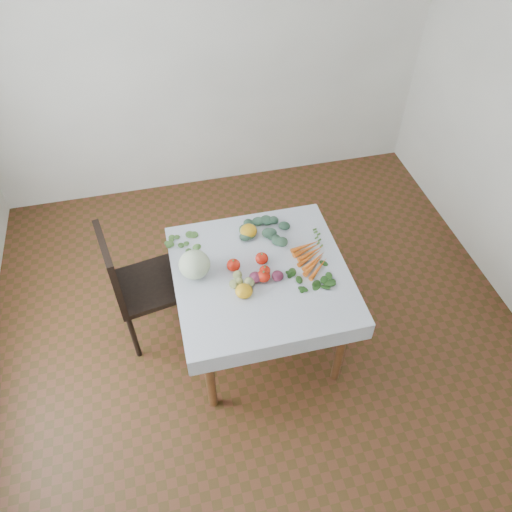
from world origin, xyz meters
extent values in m
plane|color=#5B301C|center=(0.00, 0.00, 0.00)|extent=(4.00, 4.00, 0.00)
cube|color=white|center=(0.00, 2.00, 1.35)|extent=(4.00, 0.04, 2.70)
cube|color=brown|center=(0.00, 0.00, 0.73)|extent=(1.00, 1.00, 0.04)
cylinder|color=brown|center=(-0.44, -0.44, 0.35)|extent=(0.06, 0.06, 0.71)
cylinder|color=brown|center=(0.44, -0.44, 0.35)|extent=(0.06, 0.06, 0.71)
cylinder|color=brown|center=(-0.44, 0.44, 0.35)|extent=(0.06, 0.06, 0.71)
cylinder|color=brown|center=(0.44, 0.44, 0.35)|extent=(0.06, 0.06, 0.71)
cube|color=white|center=(0.00, 0.00, 0.75)|extent=(1.12, 1.12, 0.01)
cube|color=black|center=(-0.75, 0.29, 0.49)|extent=(0.53, 0.53, 0.04)
cube|color=black|center=(-0.95, 0.26, 0.76)|extent=(0.12, 0.45, 0.50)
cylinder|color=black|center=(-0.90, 0.07, 0.23)|extent=(0.04, 0.04, 0.46)
cylinder|color=black|center=(-0.52, 0.14, 0.23)|extent=(0.04, 0.04, 0.46)
cylinder|color=black|center=(-0.97, 0.45, 0.23)|extent=(0.04, 0.04, 0.46)
cylinder|color=black|center=(-0.59, 0.52, 0.23)|extent=(0.04, 0.04, 0.46)
ellipsoid|color=#B8C6A5|center=(-0.41, 0.08, 0.85)|extent=(0.26, 0.26, 0.18)
ellipsoid|color=red|center=(0.02, -0.02, 0.79)|extent=(0.10, 0.10, 0.06)
ellipsoid|color=red|center=(0.03, 0.08, 0.79)|extent=(0.10, 0.10, 0.08)
ellipsoid|color=red|center=(-0.17, 0.07, 0.80)|extent=(0.09, 0.09, 0.08)
ellipsoid|color=red|center=(0.00, -0.07, 0.79)|extent=(0.10, 0.10, 0.08)
ellipsoid|color=gold|center=(0.00, 0.36, 0.80)|extent=(0.14, 0.14, 0.08)
ellipsoid|color=gold|center=(-0.15, -0.16, 0.79)|extent=(0.13, 0.13, 0.08)
ellipsoid|color=#571935|center=(-0.05, -0.06, 0.79)|extent=(0.11, 0.11, 0.07)
ellipsoid|color=#571935|center=(0.09, -0.08, 0.79)|extent=(0.10, 0.10, 0.07)
ellipsoid|color=#A3B467|center=(-0.13, -0.04, 0.78)|extent=(0.06, 0.06, 0.05)
ellipsoid|color=#A3B467|center=(-0.16, -0.02, 0.78)|extent=(0.06, 0.06, 0.05)
ellipsoid|color=#A3B467|center=(-0.14, -0.08, 0.78)|extent=(0.06, 0.06, 0.05)
ellipsoid|color=#A3B467|center=(-0.09, 0.00, 0.78)|extent=(0.06, 0.06, 0.05)
cone|color=orange|center=(0.36, 0.15, 0.77)|extent=(0.23, 0.08, 0.03)
cone|color=orange|center=(0.36, 0.11, 0.77)|extent=(0.22, 0.10, 0.03)
cone|color=orange|center=(0.36, 0.07, 0.77)|extent=(0.22, 0.12, 0.03)
cone|color=orange|center=(0.36, 0.04, 0.77)|extent=(0.21, 0.14, 0.03)
cone|color=orange|center=(0.36, 0.00, 0.77)|extent=(0.20, 0.15, 0.03)
cone|color=orange|center=(0.36, -0.03, 0.77)|extent=(0.20, 0.17, 0.03)
cone|color=orange|center=(0.36, -0.07, 0.77)|extent=(0.19, 0.18, 0.03)
ellipsoid|color=#3E654A|center=(0.12, 0.34, 0.78)|extent=(0.07, 0.07, 0.05)
ellipsoid|color=#3E654A|center=(0.06, 0.35, 0.78)|extent=(0.07, 0.07, 0.05)
ellipsoid|color=#3E654A|center=(0.11, 0.30, 0.78)|extent=(0.07, 0.07, 0.05)
ellipsoid|color=#3E654A|center=(0.11, 0.38, 0.78)|extent=(0.07, 0.07, 0.05)
ellipsoid|color=#3E654A|center=(0.04, 0.31, 0.78)|extent=(0.07, 0.07, 0.05)
ellipsoid|color=#3E654A|center=(0.16, 0.33, 0.78)|extent=(0.07, 0.07, 0.05)
ellipsoid|color=#3E654A|center=(0.04, 0.39, 0.78)|extent=(0.07, 0.07, 0.05)
ellipsoid|color=#3E654A|center=(0.08, 0.26, 0.78)|extent=(0.07, 0.07, 0.05)
ellipsoid|color=#3E654A|center=(0.17, 0.39, 0.78)|extent=(0.07, 0.07, 0.05)
ellipsoid|color=#3E654A|center=(-0.02, 0.34, 0.78)|extent=(0.07, 0.07, 0.05)
ellipsoid|color=#3E654A|center=(0.18, 0.27, 0.78)|extent=(0.07, 0.07, 0.05)
ellipsoid|color=#3E654A|center=(0.08, 0.44, 0.78)|extent=(0.07, 0.07, 0.05)
ellipsoid|color=#3E654A|center=(0.01, 0.25, 0.78)|extent=(0.07, 0.07, 0.05)
ellipsoid|color=#3E654A|center=(0.24, 0.36, 0.78)|extent=(0.07, 0.07, 0.05)
ellipsoid|color=#3E654A|center=(-0.04, 0.41, 0.78)|extent=(0.07, 0.07, 0.05)
ellipsoid|color=#3E654A|center=(0.13, 0.20, 0.78)|extent=(0.07, 0.07, 0.05)
ellipsoid|color=#1E4816|center=(0.33, -0.13, 0.76)|extent=(0.07, 0.04, 0.01)
ellipsoid|color=#1E4816|center=(0.29, -0.11, 0.76)|extent=(0.07, 0.04, 0.01)
ellipsoid|color=#1E4816|center=(0.31, -0.16, 0.76)|extent=(0.07, 0.04, 0.01)
ellipsoid|color=#1E4816|center=(0.34, -0.10, 0.76)|extent=(0.07, 0.04, 0.01)
ellipsoid|color=#1E4816|center=(0.25, -0.14, 0.76)|extent=(0.07, 0.04, 0.01)
ellipsoid|color=#1E4816|center=(0.36, -0.16, 0.76)|extent=(0.07, 0.04, 0.01)
ellipsoid|color=#1E4816|center=(0.29, -0.07, 0.76)|extent=(0.07, 0.04, 0.01)
ellipsoid|color=#1E4816|center=(0.26, -0.19, 0.76)|extent=(0.07, 0.04, 0.01)
ellipsoid|color=#1E4816|center=(0.40, -0.11, 0.76)|extent=(0.07, 0.04, 0.01)
ellipsoid|color=#1E4816|center=(0.22, -0.09, 0.76)|extent=(0.07, 0.04, 0.01)
ellipsoid|color=#1E4816|center=(0.35, -0.22, 0.76)|extent=(0.07, 0.04, 0.01)
ellipsoid|color=#1E4816|center=(0.35, -0.04, 0.76)|extent=(0.07, 0.04, 0.01)
ellipsoid|color=#1E4816|center=(0.19, -0.18, 0.76)|extent=(0.07, 0.04, 0.01)
ellipsoid|color=#1E4816|center=(0.44, -0.17, 0.76)|extent=(0.07, 0.04, 0.01)
ellipsoid|color=#59833C|center=(-0.45, 0.37, 0.77)|extent=(0.05, 0.05, 0.02)
ellipsoid|color=#59833C|center=(-0.48, 0.38, 0.77)|extent=(0.05, 0.05, 0.02)
ellipsoid|color=#59833C|center=(-0.46, 0.34, 0.77)|extent=(0.05, 0.05, 0.02)
ellipsoid|color=#59833C|center=(-0.45, 0.39, 0.77)|extent=(0.05, 0.05, 0.02)
ellipsoid|color=#59833C|center=(-0.50, 0.35, 0.77)|extent=(0.05, 0.05, 0.02)
ellipsoid|color=#59833C|center=(-0.42, 0.35, 0.77)|extent=(0.05, 0.05, 0.02)
ellipsoid|color=#59833C|center=(-0.49, 0.41, 0.77)|extent=(0.05, 0.05, 0.02)
ellipsoid|color=#59833C|center=(-0.48, 0.32, 0.77)|extent=(0.05, 0.05, 0.02)
ellipsoid|color=#59833C|center=(-0.40, 0.40, 0.77)|extent=(0.05, 0.05, 0.02)
ellipsoid|color=#59833C|center=(-0.54, 0.38, 0.77)|extent=(0.05, 0.05, 0.02)
ellipsoid|color=#59833C|center=(-0.41, 0.31, 0.77)|extent=(0.05, 0.05, 0.02)
ellipsoid|color=#59833C|center=(-0.45, 0.44, 0.77)|extent=(0.05, 0.05, 0.02)
ellipsoid|color=#59833C|center=(-0.54, 0.31, 0.77)|extent=(0.05, 0.05, 0.02)
camera|label=1|loc=(-0.53, -2.08, 3.19)|focal=35.00mm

